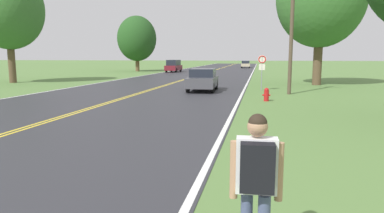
{
  "coord_description": "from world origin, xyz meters",
  "views": [
    {
      "loc": [
        7.95,
        1.82,
        2.48
      ],
      "look_at": [
        6.21,
        10.58,
        1.16
      ],
      "focal_mm": 32.0,
      "sensor_mm": 36.0,
      "label": 1
    }
  ],
  "objects_px": {
    "hitchhiker_person": "(256,174)",
    "tree_behind_sign": "(8,9)",
    "car_dark_grey_sedan_nearest": "(203,79)",
    "car_maroon_suv_approaching": "(174,66)",
    "car_champagne_suv_mid_near": "(246,64)",
    "fire_hydrant": "(266,94)",
    "traffic_sign": "(262,64)",
    "tree_mid_treeline": "(137,39)"
  },
  "relations": [
    {
      "from": "tree_behind_sign",
      "to": "car_champagne_suv_mid_near",
      "type": "height_order",
      "value": "tree_behind_sign"
    },
    {
      "from": "hitchhiker_person",
      "to": "tree_mid_treeline",
      "type": "height_order",
      "value": "tree_mid_treeline"
    },
    {
      "from": "car_dark_grey_sedan_nearest",
      "to": "car_maroon_suv_approaching",
      "type": "xyz_separation_m",
      "value": [
        -9.4,
        28.41,
        0.16
      ]
    },
    {
      "from": "fire_hydrant",
      "to": "tree_mid_treeline",
      "type": "distance_m",
      "value": 40.69
    },
    {
      "from": "car_dark_grey_sedan_nearest",
      "to": "fire_hydrant",
      "type": "bearing_deg",
      "value": 39.67
    },
    {
      "from": "hitchhiker_person",
      "to": "fire_hydrant",
      "type": "relative_size",
      "value": 2.46
    },
    {
      "from": "tree_behind_sign",
      "to": "car_maroon_suv_approaching",
      "type": "relative_size",
      "value": 2.31
    },
    {
      "from": "tree_mid_treeline",
      "to": "car_dark_grey_sedan_nearest",
      "type": "xyz_separation_m",
      "value": [
        15.97,
        -29.92,
        -4.52
      ]
    },
    {
      "from": "car_maroon_suv_approaching",
      "to": "car_champagne_suv_mid_near",
      "type": "xyz_separation_m",
      "value": [
        10.33,
        22.34,
        -0.15
      ]
    },
    {
      "from": "fire_hydrant",
      "to": "car_champagne_suv_mid_near",
      "type": "xyz_separation_m",
      "value": [
        -3.49,
        55.69,
        0.46
      ]
    },
    {
      "from": "traffic_sign",
      "to": "tree_mid_treeline",
      "type": "bearing_deg",
      "value": 125.05
    },
    {
      "from": "hitchhiker_person",
      "to": "car_maroon_suv_approaching",
      "type": "bearing_deg",
      "value": 12.72
    },
    {
      "from": "hitchhiker_person",
      "to": "tree_behind_sign",
      "type": "xyz_separation_m",
      "value": [
        -22.89,
        24.51,
        5.62
      ]
    },
    {
      "from": "tree_behind_sign",
      "to": "car_dark_grey_sedan_nearest",
      "type": "relative_size",
      "value": 2.33
    },
    {
      "from": "tree_mid_treeline",
      "to": "tree_behind_sign",
      "type": "bearing_deg",
      "value": -96.4
    },
    {
      "from": "fire_hydrant",
      "to": "car_maroon_suv_approaching",
      "type": "height_order",
      "value": "car_maroon_suv_approaching"
    },
    {
      "from": "car_dark_grey_sedan_nearest",
      "to": "car_maroon_suv_approaching",
      "type": "relative_size",
      "value": 0.99
    },
    {
      "from": "hitchhiker_person",
      "to": "car_maroon_suv_approaching",
      "type": "xyz_separation_m",
      "value": [
        -13.43,
        48.82,
        -0.13
      ]
    },
    {
      "from": "fire_hydrant",
      "to": "traffic_sign",
      "type": "height_order",
      "value": "traffic_sign"
    },
    {
      "from": "car_dark_grey_sedan_nearest",
      "to": "car_champagne_suv_mid_near",
      "type": "bearing_deg",
      "value": 176.82
    },
    {
      "from": "hitchhiker_person",
      "to": "tree_mid_treeline",
      "type": "relative_size",
      "value": 0.2
    },
    {
      "from": "hitchhiker_person",
      "to": "traffic_sign",
      "type": "distance_m",
      "value": 21.65
    },
    {
      "from": "hitchhiker_person",
      "to": "fire_hydrant",
      "type": "height_order",
      "value": "hitchhiker_person"
    },
    {
      "from": "hitchhiker_person",
      "to": "fire_hydrant",
      "type": "distance_m",
      "value": 15.49
    },
    {
      "from": "car_champagne_suv_mid_near",
      "to": "fire_hydrant",
      "type": "bearing_deg",
      "value": 2.27
    },
    {
      "from": "tree_behind_sign",
      "to": "car_maroon_suv_approaching",
      "type": "xyz_separation_m",
      "value": [
        9.47,
        24.31,
        -5.75
      ]
    },
    {
      "from": "fire_hydrant",
      "to": "tree_behind_sign",
      "type": "distance_m",
      "value": 25.78
    },
    {
      "from": "fire_hydrant",
      "to": "tree_behind_sign",
      "type": "xyz_separation_m",
      "value": [
        -23.28,
        9.04,
        6.36
      ]
    },
    {
      "from": "hitchhiker_person",
      "to": "car_dark_grey_sedan_nearest",
      "type": "height_order",
      "value": "hitchhiker_person"
    },
    {
      "from": "tree_behind_sign",
      "to": "car_dark_grey_sedan_nearest",
      "type": "height_order",
      "value": "tree_behind_sign"
    },
    {
      "from": "hitchhiker_person",
      "to": "traffic_sign",
      "type": "height_order",
      "value": "traffic_sign"
    },
    {
      "from": "fire_hydrant",
      "to": "tree_mid_treeline",
      "type": "xyz_separation_m",
      "value": [
        -20.39,
        34.86,
        4.97
      ]
    },
    {
      "from": "traffic_sign",
      "to": "car_maroon_suv_approaching",
      "type": "xyz_separation_m",
      "value": [
        -13.56,
        27.18,
        -0.94
      ]
    },
    {
      "from": "fire_hydrant",
      "to": "tree_mid_treeline",
      "type": "height_order",
      "value": "tree_mid_treeline"
    },
    {
      "from": "hitchhiker_person",
      "to": "car_dark_grey_sedan_nearest",
      "type": "bearing_deg",
      "value": 8.51
    },
    {
      "from": "fire_hydrant",
      "to": "hitchhiker_person",
      "type": "bearing_deg",
      "value": -91.45
    },
    {
      "from": "traffic_sign",
      "to": "tree_behind_sign",
      "type": "relative_size",
      "value": 0.24
    },
    {
      "from": "fire_hydrant",
      "to": "car_champagne_suv_mid_near",
      "type": "bearing_deg",
      "value": 93.59
    },
    {
      "from": "tree_behind_sign",
      "to": "car_champagne_suv_mid_near",
      "type": "distance_m",
      "value": 51.02
    },
    {
      "from": "tree_behind_sign",
      "to": "tree_mid_treeline",
      "type": "bearing_deg",
      "value": 83.6
    },
    {
      "from": "traffic_sign",
      "to": "tree_behind_sign",
      "type": "height_order",
      "value": "tree_behind_sign"
    },
    {
      "from": "traffic_sign",
      "to": "fire_hydrant",
      "type": "bearing_deg",
      "value": -87.6
    }
  ]
}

